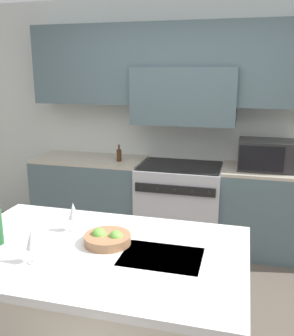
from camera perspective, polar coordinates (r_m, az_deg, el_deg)
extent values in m
cube|color=silver|center=(4.36, 6.09, 7.09)|extent=(10.00, 0.06, 2.70)
cube|color=#4C6066|center=(4.12, 5.88, 15.38)|extent=(3.43, 0.34, 0.85)
cube|color=#4C6066|center=(4.10, 5.70, 10.84)|extent=(1.11, 0.40, 0.60)
cube|color=#4C6066|center=(4.54, -8.57, -4.40)|extent=(1.26, 0.62, 0.90)
cube|color=#B2A893|center=(4.41, -8.80, 1.30)|extent=(1.26, 0.62, 0.03)
cube|color=#4C6066|center=(4.22, 19.78, -6.65)|extent=(1.26, 0.62, 0.90)
cube|color=#B2A893|center=(4.08, 20.34, -0.56)|extent=(1.26, 0.62, 0.03)
cube|color=#B7B7BC|center=(4.23, 5.00, -5.69)|extent=(0.90, 0.66, 0.91)
cube|color=black|center=(4.09, 5.14, 0.35)|extent=(0.87, 0.61, 0.01)
cube|color=black|center=(3.81, 4.21, -3.35)|extent=(0.83, 0.02, 0.09)
cylinder|color=black|center=(3.88, -0.94, -3.00)|extent=(0.04, 0.02, 0.04)
cylinder|color=black|center=(3.84, 1.59, -3.20)|extent=(0.04, 0.02, 0.04)
cylinder|color=black|center=(3.80, 4.17, -3.40)|extent=(0.04, 0.02, 0.04)
cylinder|color=black|center=(3.77, 6.80, -3.60)|extent=(0.04, 0.02, 0.04)
cylinder|color=black|center=(3.76, 9.46, -3.79)|extent=(0.04, 0.02, 0.04)
cube|color=black|center=(4.02, 17.64, 1.92)|extent=(0.55, 0.38, 0.30)
cube|color=black|center=(3.83, 17.02, 1.35)|extent=(0.43, 0.01, 0.25)
cube|color=beige|center=(2.46, -7.37, -22.25)|extent=(1.60, 0.98, 0.89)
cube|color=white|center=(2.22, -7.77, -12.54)|extent=(1.70, 1.06, 0.04)
cube|color=#2D2D30|center=(2.10, 2.19, -13.47)|extent=(0.44, 0.32, 0.01)
cylinder|color=#B2B2B7|center=(2.27, 3.27, -11.17)|extent=(0.02, 0.02, 0.00)
cylinder|color=white|center=(2.13, -16.92, -13.53)|extent=(0.06, 0.06, 0.01)
cylinder|color=white|center=(2.11, -17.00, -12.56)|extent=(0.01, 0.01, 0.08)
cone|color=white|center=(2.07, -17.19, -10.31)|extent=(0.06, 0.06, 0.11)
cylinder|color=white|center=(2.45, -11.03, -9.29)|extent=(0.06, 0.06, 0.01)
cylinder|color=white|center=(2.43, -11.07, -8.42)|extent=(0.01, 0.01, 0.08)
cone|color=white|center=(2.40, -11.18, -6.42)|extent=(0.06, 0.06, 0.11)
cylinder|color=#996B47|center=(2.24, -6.04, -10.73)|extent=(0.28, 0.28, 0.05)
sphere|color=#66A83D|center=(2.25, -7.32, -10.21)|extent=(0.09, 0.09, 0.09)
sphere|color=#66A83D|center=(2.22, -4.77, -10.52)|extent=(0.08, 0.08, 0.08)
cylinder|color=#422314|center=(4.21, -4.28, 1.92)|extent=(0.06, 0.06, 0.13)
cylinder|color=#422314|center=(4.19, -4.30, 3.18)|extent=(0.02, 0.02, 0.06)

